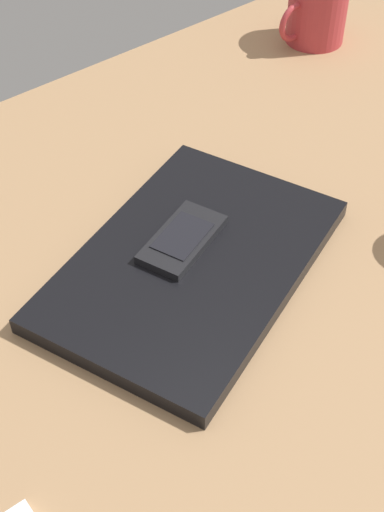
% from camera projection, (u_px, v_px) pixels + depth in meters
% --- Properties ---
extents(desk_surface, '(1.20, 0.80, 0.03)m').
position_uv_depth(desk_surface, '(247.00, 232.00, 0.83)').
color(desk_surface, '#9E7751').
rests_on(desk_surface, ground).
extents(laptop_closed, '(0.38, 0.32, 0.02)m').
position_uv_depth(laptop_closed, '(192.00, 263.00, 0.76)').
color(laptop_closed, black).
rests_on(laptop_closed, desk_surface).
extents(cell_phone_on_laptop, '(0.12, 0.09, 0.01)m').
position_uv_depth(cell_phone_on_laptop, '(182.00, 239.00, 0.77)').
color(cell_phone_on_laptop, black).
rests_on(cell_phone_on_laptop, laptop_closed).
extents(coffee_mug, '(0.12, 0.09, 0.09)m').
position_uv_depth(coffee_mug, '(316.00, 13.00, 1.09)').
color(coffee_mug, '#B23338').
rests_on(coffee_mug, desk_surface).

